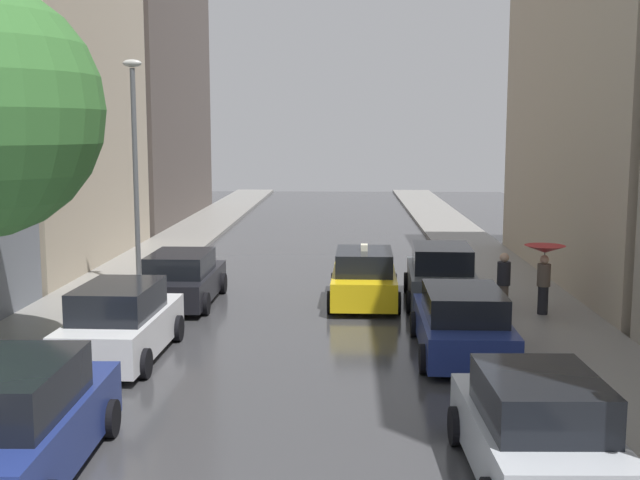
% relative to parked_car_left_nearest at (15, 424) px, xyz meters
% --- Properties ---
extents(ground_plane, '(28.00, 72.00, 0.04)m').
position_rel_parked_car_left_nearest_xyz_m(ground_plane, '(3.76, 19.42, -0.86)').
color(ground_plane, '#3A3A3C').
extents(sidewalk_left, '(3.00, 72.00, 0.15)m').
position_rel_parked_car_left_nearest_xyz_m(sidewalk_left, '(-2.74, 19.42, -0.77)').
color(sidewalk_left, gray).
rests_on(sidewalk_left, ground).
extents(sidewalk_right, '(3.00, 72.00, 0.15)m').
position_rel_parked_car_left_nearest_xyz_m(sidewalk_right, '(10.26, 19.42, -0.77)').
color(sidewalk_right, gray).
rests_on(sidewalk_right, ground).
extents(building_left_mid, '(6.00, 12.76, 19.45)m').
position_rel_parked_car_left_nearest_xyz_m(building_left_mid, '(-7.24, 18.83, 8.88)').
color(building_left_mid, '#B2A38C').
rests_on(building_left_mid, ground).
extents(building_left_far, '(6.00, 16.27, 20.76)m').
position_rel_parked_car_left_nearest_xyz_m(building_left_far, '(-7.24, 34.25, 9.54)').
color(building_left_far, '#564C47').
rests_on(building_left_far, ground).
extents(parked_car_left_nearest, '(2.23, 4.79, 1.81)m').
position_rel_parked_car_left_nearest_xyz_m(parked_car_left_nearest, '(0.00, 0.00, 0.00)').
color(parked_car_left_nearest, navy).
rests_on(parked_car_left_nearest, ground).
extents(parked_car_left_second, '(2.11, 4.52, 1.74)m').
position_rel_parked_car_left_nearest_xyz_m(parked_car_left_second, '(-0.20, 6.26, -0.03)').
color(parked_car_left_second, silver).
rests_on(parked_car_left_second, ground).
extents(parked_car_left_third, '(2.14, 4.54, 1.56)m').
position_rel_parked_car_left_nearest_xyz_m(parked_car_left_third, '(0.00, 11.99, -0.10)').
color(parked_car_left_third, black).
rests_on(parked_car_left_third, ground).
extents(parked_car_right_nearest, '(2.15, 4.12, 1.68)m').
position_rel_parked_car_left_nearest_xyz_m(parked_car_right_nearest, '(7.67, 0.13, -0.06)').
color(parked_car_right_nearest, '#B2B7BF').
rests_on(parked_car_right_nearest, ground).
extents(parked_car_right_second, '(2.21, 4.62, 1.58)m').
position_rel_parked_car_left_nearest_xyz_m(parked_car_right_second, '(7.55, 6.79, -0.10)').
color(parked_car_right_second, navy).
rests_on(parked_car_right_second, ground).
extents(parked_car_right_third, '(2.27, 4.47, 1.75)m').
position_rel_parked_car_left_nearest_xyz_m(parked_car_right_third, '(7.71, 12.34, -0.03)').
color(parked_car_right_third, '#474C51').
rests_on(parked_car_right_third, ground).
extents(taxi_midroad, '(2.14, 4.37, 1.81)m').
position_rel_parked_car_left_nearest_xyz_m(taxi_midroad, '(5.41, 12.21, -0.08)').
color(taxi_midroad, yellow).
rests_on(taxi_midroad, ground).
extents(pedestrian_foreground, '(1.10, 1.10, 1.90)m').
position_rel_parked_car_left_nearest_xyz_m(pedestrian_foreground, '(10.26, 10.34, 0.73)').
color(pedestrian_foreground, black).
rests_on(pedestrian_foreground, sidewalk_right).
extents(pedestrian_near_tree, '(0.36, 0.36, 1.70)m').
position_rel_parked_car_left_nearest_xyz_m(pedestrian_near_tree, '(9.17, 10.31, 0.19)').
color(pedestrian_near_tree, brown).
rests_on(pedestrian_near_tree, sidewalk_right).
extents(lamp_post_left, '(0.60, 0.28, 7.16)m').
position_rel_parked_car_left_nearest_xyz_m(lamp_post_left, '(-1.79, 13.86, 3.42)').
color(lamp_post_left, '#595B60').
rests_on(lamp_post_left, sidewalk_left).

